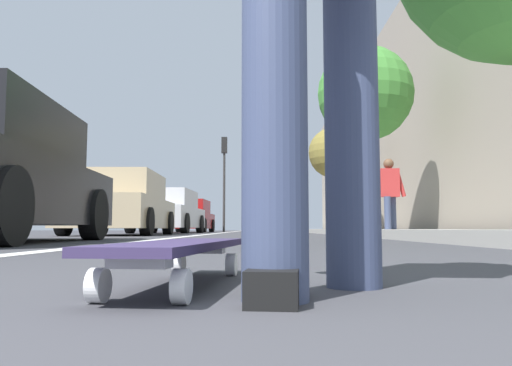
% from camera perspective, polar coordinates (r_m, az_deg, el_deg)
% --- Properties ---
extents(ground_plane, '(80.00, 80.00, 0.00)m').
position_cam_1_polar(ground_plane, '(10.40, -0.37, -6.12)').
color(ground_plane, '#38383D').
extents(lane_stripe_white, '(52.00, 0.16, 0.01)m').
position_cam_1_polar(lane_stripe_white, '(20.45, -3.46, -5.70)').
color(lane_stripe_white, silver).
rests_on(lane_stripe_white, ground).
extents(sidewalk_curb, '(52.00, 3.20, 0.14)m').
position_cam_1_polar(sidewalk_curb, '(18.71, 11.02, -5.45)').
color(sidewalk_curb, '#9E9B93').
rests_on(sidewalk_curb, ground).
extents(building_facade, '(40.00, 1.20, 8.79)m').
position_cam_1_polar(building_facade, '(23.54, 15.08, 5.27)').
color(building_facade, gray).
rests_on(building_facade, ground).
extents(skateboard, '(0.86, 0.29, 0.11)m').
position_cam_1_polar(skateboard, '(1.30, -8.72, -7.61)').
color(skateboard, white).
rests_on(skateboard, ground).
extents(parked_car_mid, '(4.32, 2.03, 1.46)m').
position_cam_1_polar(parked_car_mid, '(12.16, -15.20, -2.54)').
color(parked_car_mid, tan).
rests_on(parked_car_mid, ground).
extents(parked_car_far, '(4.61, 2.17, 1.49)m').
position_cam_1_polar(parked_car_far, '(17.58, -10.13, -3.36)').
color(parked_car_far, '#B7B7BC').
rests_on(parked_car_far, ground).
extents(parked_car_end, '(4.28, 1.97, 1.46)m').
position_cam_1_polar(parked_car_end, '(23.01, -7.58, -3.90)').
color(parked_car_end, maroon).
rests_on(parked_car_end, ground).
extents(traffic_light, '(0.33, 0.28, 4.74)m').
position_cam_1_polar(traffic_light, '(24.80, -3.68, 1.87)').
color(traffic_light, '#2D2D2D').
rests_on(traffic_light, ground).
extents(street_tree_mid, '(2.70, 2.70, 5.34)m').
position_cam_1_polar(street_tree_mid, '(14.65, 12.47, 9.86)').
color(street_tree_mid, brown).
rests_on(street_tree_mid, ground).
extents(street_tree_far, '(2.07, 2.07, 4.27)m').
position_cam_1_polar(street_tree_far, '(20.37, 8.98, 3.37)').
color(street_tree_far, brown).
rests_on(street_tree_far, ground).
extents(pedestrian_distant, '(0.47, 0.73, 1.67)m').
position_cam_1_polar(pedestrian_distant, '(11.10, 15.11, -0.94)').
color(pedestrian_distant, '#384260').
rests_on(pedestrian_distant, ground).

